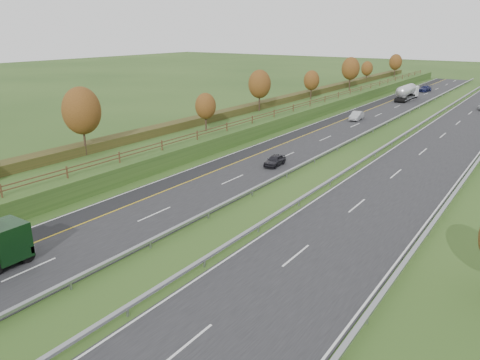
% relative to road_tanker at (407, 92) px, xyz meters
% --- Properties ---
extents(ground, '(400.00, 400.00, 0.00)m').
position_rel_road_tanker_xyz_m(ground, '(7.82, -50.55, -1.86)').
color(ground, '#2A4719').
rests_on(ground, ground).
extents(near_carriageway, '(10.50, 200.00, 0.04)m').
position_rel_road_tanker_xyz_m(near_carriageway, '(-0.18, -45.55, -1.84)').
color(near_carriageway, black).
rests_on(near_carriageway, ground).
extents(far_carriageway, '(10.50, 200.00, 0.04)m').
position_rel_road_tanker_xyz_m(far_carriageway, '(16.32, -45.55, -1.84)').
color(far_carriageway, black).
rests_on(far_carriageway, ground).
extents(hard_shoulder, '(3.00, 200.00, 0.04)m').
position_rel_road_tanker_xyz_m(hard_shoulder, '(-3.93, -45.55, -1.84)').
color(hard_shoulder, black).
rests_on(hard_shoulder, ground).
extents(lane_markings, '(26.75, 200.00, 0.01)m').
position_rel_road_tanker_xyz_m(lane_markings, '(6.23, -45.67, -1.81)').
color(lane_markings, silver).
rests_on(lane_markings, near_carriageway).
extents(embankment_left, '(12.00, 200.00, 2.00)m').
position_rel_road_tanker_xyz_m(embankment_left, '(-13.18, -45.55, -0.86)').
color(embankment_left, '#2A4719').
rests_on(embankment_left, ground).
extents(hedge_left, '(2.20, 180.00, 1.10)m').
position_rel_road_tanker_xyz_m(hedge_left, '(-15.18, -45.55, 0.69)').
color(hedge_left, '#323616').
rests_on(hedge_left, embankment_left).
extents(fence_left, '(0.12, 189.06, 1.20)m').
position_rel_road_tanker_xyz_m(fence_left, '(-8.68, -45.96, 0.87)').
color(fence_left, '#422B19').
rests_on(fence_left, embankment_left).
extents(median_barrier_near, '(0.32, 200.00, 0.71)m').
position_rel_road_tanker_xyz_m(median_barrier_near, '(5.52, -45.55, -1.25)').
color(median_barrier_near, gray).
rests_on(median_barrier_near, ground).
extents(median_barrier_far, '(0.32, 200.00, 0.71)m').
position_rel_road_tanker_xyz_m(median_barrier_far, '(10.62, -45.55, -1.25)').
color(median_barrier_far, gray).
rests_on(median_barrier_far, ground).
extents(trees_left, '(6.64, 164.30, 7.66)m').
position_rel_road_tanker_xyz_m(trees_left, '(-12.82, -48.92, 4.51)').
color(trees_left, '#2D2116').
rests_on(trees_left, embankment_left).
extents(road_tanker, '(2.40, 11.22, 3.46)m').
position_rel_road_tanker_xyz_m(road_tanker, '(0.00, 0.00, 0.00)').
color(road_tanker, silver).
rests_on(road_tanker, near_carriageway).
extents(car_dark_near, '(1.82, 3.87, 1.28)m').
position_rel_road_tanker_xyz_m(car_dark_near, '(2.12, -63.34, -1.18)').
color(car_dark_near, black).
rests_on(car_dark_near, near_carriageway).
extents(car_silver_mid, '(1.97, 4.68, 1.50)m').
position_rel_road_tanker_xyz_m(car_silver_mid, '(-0.52, -29.84, -1.07)').
color(car_silver_mid, '#9F9FA3').
rests_on(car_silver_mid, near_carriageway).
extents(car_small_far, '(2.61, 5.22, 1.45)m').
position_rel_road_tanker_xyz_m(car_small_far, '(-0.21, 17.67, -1.10)').
color(car_small_far, '#151A44').
rests_on(car_small_far, near_carriageway).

